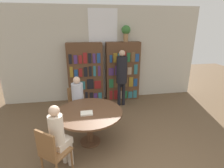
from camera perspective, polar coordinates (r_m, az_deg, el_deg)
The scene contains 11 objects.
wall_back at distance 5.77m, azimuth -2.86°, elevation 9.56°, with size 6.40×0.07×3.00m.
bookshelf_left at distance 5.65m, azimuth -8.65°, elevation 3.46°, with size 1.10×0.34×1.92m.
bookshelf_right at distance 5.80m, azimuth 3.45°, elevation 4.04°, with size 1.10×0.34×1.92m.
flower_vase at distance 5.64m, azimuth 4.59°, elevation 16.71°, with size 0.28×0.28×0.50m.
reading_table at distance 3.70m, azimuth -7.47°, elevation -10.24°, with size 1.38×1.38×0.75m.
chair_near_camera at distance 3.15m, azimuth -19.01°, elevation -19.92°, with size 0.56×0.56×0.91m.
chair_left_side at distance 4.65m, azimuth -11.40°, elevation -5.98°, with size 0.49×0.49×0.91m.
seated_reader_left at distance 4.41m, azimuth -10.99°, elevation -4.41°, with size 0.36×0.41×1.25m.
seated_reader_right at distance 3.14m, azimuth -16.85°, elevation -15.55°, with size 0.39×0.40×1.25m.
librarian_standing at distance 5.27m, azimuth 3.20°, elevation 3.83°, with size 0.32×0.59×1.74m.
open_book_on_table at distance 3.55m, azimuth -8.28°, elevation -9.40°, with size 0.24×0.18×0.03m.
Camera 1 is at (-0.70, -2.01, 2.43)m, focal length 28.00 mm.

